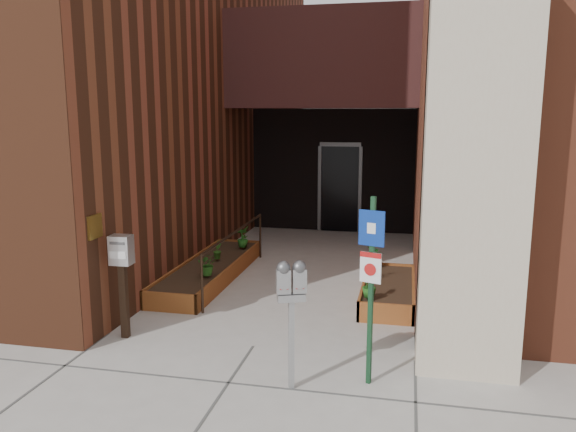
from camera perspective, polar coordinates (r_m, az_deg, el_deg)
The scene contains 15 objects.
ground at distance 7.29m, azimuth -3.57°, elevation -13.08°, with size 80.00×80.00×0.00m, color #9E9991.
architecture at distance 13.63m, azimuth 3.70°, elevation 19.19°, with size 20.00×14.60×10.00m.
planter_left at distance 10.12m, azimuth -7.92°, elevation -5.55°, with size 0.90×3.60×0.30m.
planter_right at distance 9.07m, azimuth 10.16°, elevation -7.54°, with size 0.80×2.20×0.30m.
handrail at distance 9.77m, azimuth -5.36°, elevation -2.37°, with size 0.04×3.34×0.90m.
parking_meter at distance 5.87m, azimuth 0.34°, elevation -7.57°, with size 0.33×0.22×1.41m.
sign_post at distance 5.98m, azimuth 8.43°, elevation -5.58°, with size 0.27×0.11×2.06m.
payment_dropbox at distance 7.54m, azimuth -16.51°, elevation -4.73°, with size 0.28×0.22×1.37m.
shrub_left_a at distance 9.24m, azimuth -8.17°, elevation -4.85°, with size 0.33×0.33×0.37m, color #255919.
shrub_left_b at distance 10.24m, azimuth -7.20°, elevation -3.46°, with size 0.17×0.17×0.32m, color #2A601B.
shrub_left_c at distance 11.06m, azimuth -4.64°, elevation -2.24°, with size 0.21×0.21×0.37m, color #20621C.
shrub_left_d at distance 11.16m, azimuth -4.42°, elevation -2.03°, with size 0.21×0.21×0.40m, color #265719.
shrub_right_a at distance 8.16m, azimuth 8.24°, elevation -6.96°, with size 0.20×0.20×0.36m, color #1E5117.
shrub_right_b at distance 9.15m, azimuth 8.70°, elevation -5.09°, with size 0.18×0.18×0.35m, color #1A5D1E.
shrub_right_c at distance 9.85m, azimuth 8.96°, elevation -4.02°, with size 0.30×0.30×0.33m, color #19571A.
Camera 1 is at (1.84, -6.43, 2.91)m, focal length 35.00 mm.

